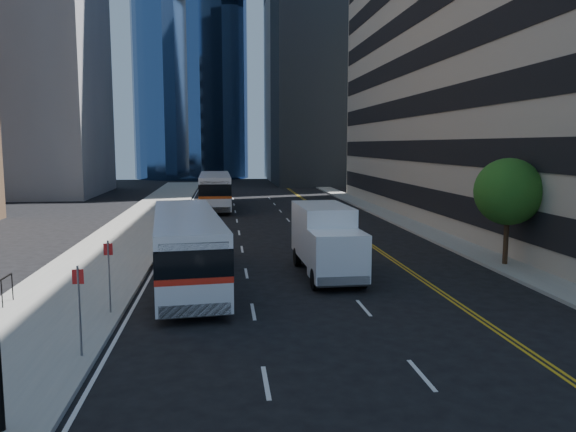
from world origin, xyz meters
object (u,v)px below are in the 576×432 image
object	(u,v)px
street_tree	(508,192)
box_truck	(326,239)
bus_rear	(215,190)
bus_front	(187,246)

from	to	relation	value
street_tree	box_truck	xyz separation A→B (m)	(-8.93, -0.75, -2.00)
street_tree	bus_rear	size ratio (longest dim) A/B	0.41
bus_rear	box_truck	xyz separation A→B (m)	(5.36, -27.48, -0.09)
bus_front	bus_rear	bearing A→B (deg)	82.32
bus_rear	box_truck	size ratio (longest dim) A/B	1.89
bus_rear	box_truck	bearing A→B (deg)	-79.84
street_tree	box_truck	world-z (taller)	street_tree
box_truck	street_tree	bearing A→B (deg)	3.20
street_tree	bus_front	bearing A→B (deg)	-173.67
street_tree	bus_rear	distance (m)	30.37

